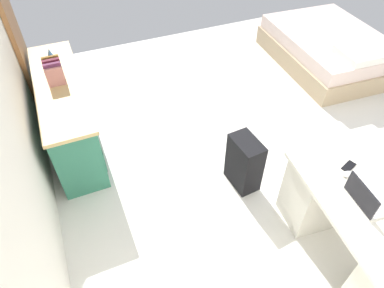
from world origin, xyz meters
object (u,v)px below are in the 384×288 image
at_px(suitcase_black, 244,163).
at_px(figurine_small, 50,53).
at_px(laptop, 366,198).
at_px(desk, 357,236).
at_px(computer_mouse, 348,174).
at_px(cell_phone_by_mouse, 349,166).
at_px(credenza, 68,113).
at_px(bed, 329,49).

bearing_deg(suitcase_black, figurine_small, 33.55).
relative_size(suitcase_black, laptop, 1.75).
bearing_deg(laptop, desk, -174.47).
xyz_separation_m(laptop, computer_mouse, (0.25, -0.07, -0.03)).
xyz_separation_m(desk, figurine_small, (3.01, 1.89, 0.46)).
relative_size(desk, suitcase_black, 2.58).
xyz_separation_m(suitcase_black, cell_phone_by_mouse, (-0.70, -0.53, 0.44)).
xyz_separation_m(credenza, cell_phone_by_mouse, (-2.04, -2.03, 0.33)).
bearing_deg(suitcase_black, computer_mouse, -154.10).
bearing_deg(cell_phone_by_mouse, computer_mouse, 113.32).
bearing_deg(computer_mouse, suitcase_black, 36.93).
height_order(suitcase_black, computer_mouse, computer_mouse).
relative_size(credenza, bed, 0.91).
distance_m(credenza, bed, 3.85).
xyz_separation_m(desk, bed, (2.68, -1.95, -0.14)).
bearing_deg(desk, suitcase_black, 19.51).
distance_m(cell_phone_by_mouse, figurine_small, 3.31).
distance_m(credenza, cell_phone_by_mouse, 2.90).
xyz_separation_m(bed, suitcase_black, (-1.57, 2.34, 0.05)).
xyz_separation_m(laptop, figurine_small, (2.93, 1.89, 0.07)).
bearing_deg(cell_phone_by_mouse, suitcase_black, 16.87).
relative_size(suitcase_black, figurine_small, 5.29).
bearing_deg(suitcase_black, laptop, -164.08).
distance_m(credenza, computer_mouse, 2.90).
bearing_deg(desk, bed, -36.01).
height_order(suitcase_black, figurine_small, figurine_small).
distance_m(bed, laptop, 3.29).
bearing_deg(computer_mouse, laptop, 170.98).
bearing_deg(bed, cell_phone_by_mouse, 141.42).
bearing_deg(computer_mouse, credenza, 49.14).
bearing_deg(desk, cell_phone_by_mouse, -18.24).
bearing_deg(computer_mouse, cell_phone_by_mouse, -40.26).
height_order(desk, cell_phone_by_mouse, cell_phone_by_mouse).
bearing_deg(figurine_small, bed, -94.95).
bearing_deg(desk, credenza, 37.69).
height_order(suitcase_black, cell_phone_by_mouse, cell_phone_by_mouse).
xyz_separation_m(credenza, laptop, (-2.37, -1.88, 0.38)).
height_order(laptop, figurine_small, laptop).
relative_size(bed, cell_phone_by_mouse, 14.62).
bearing_deg(bed, credenza, 93.44).
bearing_deg(laptop, suitcase_black, 20.58).
xyz_separation_m(desk, credenza, (2.45, 1.89, 0.02)).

